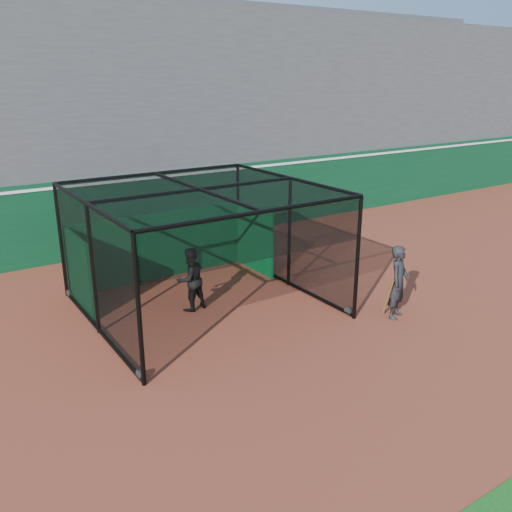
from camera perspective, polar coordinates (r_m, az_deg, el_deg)
ground at (r=12.04m, az=5.10°, el=-8.91°), size 120.00×120.00×0.00m
outfield_wall at (r=18.60m, az=-11.31°, el=4.93°), size 50.00×0.50×2.50m
grandstand at (r=21.68m, az=-15.84°, el=15.02°), size 50.00×7.85×8.95m
batting_cage at (r=13.26m, az=-5.77°, el=0.65°), size 5.43×5.34×2.98m
batter at (r=13.33m, az=-6.93°, el=-2.45°), size 0.86×0.72×1.59m
on_deck_player at (r=13.23m, az=14.73°, el=-2.68°), size 0.77×0.66×1.78m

